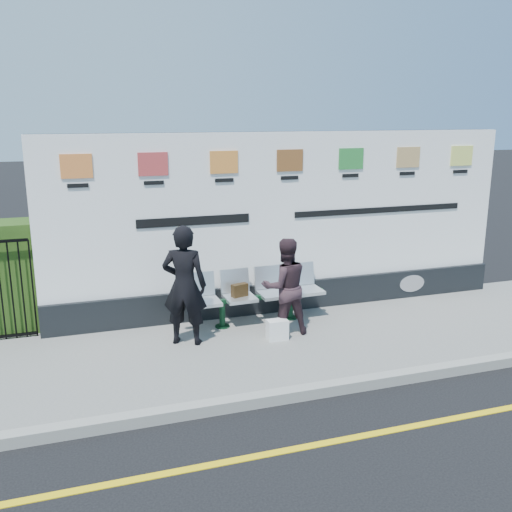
{
  "coord_description": "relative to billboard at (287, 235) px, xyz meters",
  "views": [
    {
      "loc": [
        -2.91,
        -4.89,
        3.42
      ],
      "look_at": [
        -0.23,
        3.28,
        1.25
      ],
      "focal_mm": 40.0,
      "sensor_mm": 36.0,
      "label": 1
    }
  ],
  "objects": [
    {
      "name": "woman_right",
      "position": [
        -0.43,
        -1.05,
        -0.55
      ],
      "size": [
        0.74,
        0.59,
        1.49
      ],
      "primitive_type": "imported",
      "rotation": [
        0.0,
        0.0,
        3.11
      ],
      "color": "#342128",
      "rests_on": "pavement"
    },
    {
      "name": "pavement",
      "position": [
        -0.5,
        -1.35,
        -1.36
      ],
      "size": [
        14.0,
        3.0,
        0.12
      ],
      "primitive_type": "cube",
      "color": "slate",
      "rests_on": "ground"
    },
    {
      "name": "kerb",
      "position": [
        -0.5,
        -2.85,
        -1.35
      ],
      "size": [
        14.0,
        0.18,
        0.14
      ],
      "primitive_type": "cube",
      "color": "gray",
      "rests_on": "ground"
    },
    {
      "name": "bench",
      "position": [
        -0.69,
        -0.5,
        -1.06
      ],
      "size": [
        2.24,
        0.64,
        0.48
      ],
      "primitive_type": null,
      "rotation": [
        0.0,
        0.0,
        0.03
      ],
      "color": "silver",
      "rests_on": "pavement"
    },
    {
      "name": "carrier_bag_white",
      "position": [
        -0.63,
        -1.27,
        -1.15
      ],
      "size": [
        0.31,
        0.18,
        0.31
      ],
      "primitive_type": "cube",
      "color": "white",
      "rests_on": "pavement"
    },
    {
      "name": "handbag_brown",
      "position": [
        -0.99,
        -0.5,
        -0.72
      ],
      "size": [
        0.28,
        0.18,
        0.2
      ],
      "primitive_type": "cube",
      "rotation": [
        0.0,
        0.0,
        0.26
      ],
      "color": "#2F1F0D",
      "rests_on": "bench"
    },
    {
      "name": "billboard",
      "position": [
        0.0,
        0.0,
        0.0
      ],
      "size": [
        8.0,
        0.3,
        3.0
      ],
      "color": "black",
      "rests_on": "pavement"
    },
    {
      "name": "yellow_line",
      "position": [
        -0.5,
        -3.85,
        -1.42
      ],
      "size": [
        14.0,
        0.1,
        0.01
      ],
      "primitive_type": "cube",
      "color": "yellow",
      "rests_on": "ground"
    },
    {
      "name": "ground",
      "position": [
        -0.5,
        -3.85,
        -1.42
      ],
      "size": [
        80.0,
        80.0,
        0.0
      ],
      "primitive_type": "plane",
      "color": "black"
    },
    {
      "name": "woman_left",
      "position": [
        -1.95,
        -0.96,
        -0.42
      ],
      "size": [
        0.76,
        0.65,
        1.77
      ],
      "primitive_type": "imported",
      "rotation": [
        0.0,
        0.0,
        2.72
      ],
      "color": "black",
      "rests_on": "pavement"
    }
  ]
}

